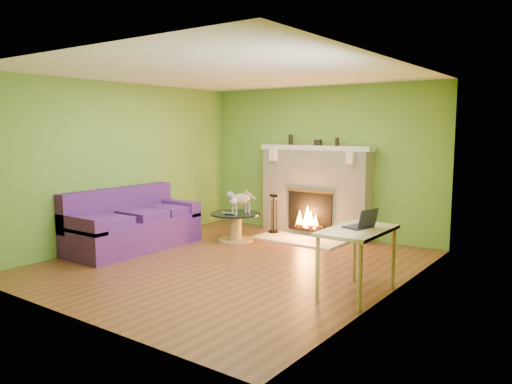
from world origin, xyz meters
TOP-DOWN VIEW (x-y plane):
  - floor at (0.00, 0.00)m, footprint 5.00×5.00m
  - ceiling at (0.00, 0.00)m, footprint 5.00×5.00m
  - wall_back at (0.00, 2.50)m, footprint 5.00×0.00m
  - wall_front at (0.00, -2.50)m, footprint 5.00×0.00m
  - wall_left at (-2.25, 0.00)m, footprint 0.00×5.00m
  - wall_right at (2.25, 0.00)m, footprint 0.00×5.00m
  - window_frame at (2.24, -0.90)m, footprint 0.00×1.20m
  - window_pane at (2.23, -0.90)m, footprint 0.00×1.06m
  - fireplace at (0.00, 2.32)m, footprint 2.10×0.46m
  - hearth at (0.00, 1.80)m, footprint 1.50×0.75m
  - mantel at (0.00, 2.30)m, footprint 2.10×0.28m
  - sofa at (-1.86, -0.22)m, footprint 0.94×2.09m
  - coffee_table at (-0.86, 1.15)m, footprint 0.83×0.83m
  - desk at (1.95, -0.20)m, footprint 0.60×1.03m
  - cat at (-0.78, 1.20)m, footprint 0.29×0.65m
  - remote_silver at (-0.96, 1.03)m, footprint 0.17×0.05m
  - remote_black at (-0.84, 0.97)m, footprint 0.16×0.06m
  - laptop at (1.93, -0.15)m, footprint 0.33×0.36m
  - fire_tools at (-0.63, 1.95)m, footprint 0.18×0.18m
  - mantel_vase_left at (-0.52, 2.33)m, footprint 0.08×0.08m
  - mantel_vase_right at (0.40, 2.33)m, footprint 0.07×0.07m
  - mantel_box at (0.03, 2.33)m, footprint 0.12×0.08m

SIDE VIEW (x-z plane):
  - floor at x=0.00m, z-range 0.00..0.00m
  - hearth at x=0.00m, z-range 0.00..0.03m
  - coffee_table at x=-0.86m, z-range 0.04..0.51m
  - sofa at x=-1.86m, z-range -0.11..0.83m
  - fire_tools at x=-0.63m, z-range 0.03..0.72m
  - remote_black at x=-0.84m, z-range 0.47..0.49m
  - remote_silver at x=-0.96m, z-range 0.47..0.49m
  - cat at x=-0.78m, z-range 0.47..0.86m
  - desk at x=1.95m, z-range 0.29..1.05m
  - fireplace at x=0.00m, z-range -0.02..1.56m
  - laptop at x=1.93m, z-range 0.76..0.99m
  - wall_back at x=0.00m, z-range -1.20..3.80m
  - wall_front at x=0.00m, z-range -1.20..3.80m
  - wall_left at x=-2.25m, z-range -1.20..3.80m
  - wall_right at x=2.25m, z-range -1.20..3.80m
  - mantel at x=0.00m, z-range 1.50..1.58m
  - window_frame at x=2.24m, z-range 0.95..2.15m
  - window_pane at x=2.23m, z-range 1.02..2.08m
  - mantel_box at x=0.03m, z-range 1.58..1.68m
  - mantel_vase_right at x=0.40m, z-range 1.58..1.72m
  - mantel_vase_left at x=-0.52m, z-range 1.58..1.76m
  - ceiling at x=0.00m, z-range 2.60..2.60m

